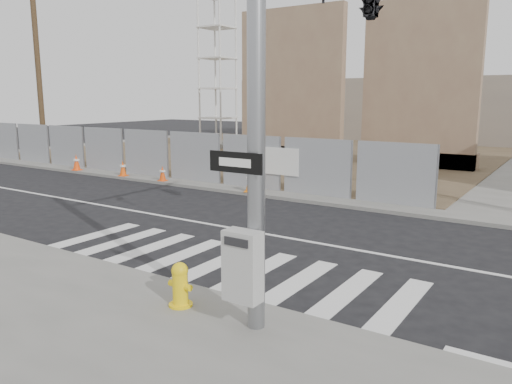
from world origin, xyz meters
The scene contains 13 objects.
ground centered at (0.00, 0.00, 0.00)m, with size 100.00×100.00×0.00m, color black.
sidewalk_far centered at (0.00, 14.00, 0.06)m, with size 50.00×20.00×0.12m, color slate.
signal_pole centered at (2.49, -2.05, 4.78)m, with size 0.96×5.87×7.00m.
chain_link_fence centered at (-10.00, 5.00, 1.12)m, with size 24.60×0.04×2.00m, color gray.
concrete_wall_left centered at (-7.00, 13.08, 3.38)m, with size 6.00×1.30×8.00m.
concrete_wall_right centered at (-0.50, 14.08, 3.38)m, with size 5.50×1.30×8.00m.
crane_tower centered at (-15.00, 17.00, 9.02)m, with size 2.60×2.60×18.15m.
utility_pole_left centered at (-18.00, 5.50, 5.20)m, with size 1.60×0.28×10.00m.
fire_hydrant centered at (1.03, -4.86, 0.49)m, with size 0.46×0.43×0.75m.
traffic_cone_a centered at (-13.64, 4.22, 0.49)m, with size 0.41×0.41×0.76m.
traffic_cone_b centered at (-10.46, 4.22, 0.46)m, with size 0.43×0.43×0.69m.
traffic_cone_c centered at (-8.09, 4.22, 0.43)m, with size 0.36×0.36×0.63m.
traffic_cone_d centered at (-3.70, 4.22, 0.49)m, with size 0.51×0.51×0.77m.
Camera 1 is at (6.37, -10.68, 3.53)m, focal length 35.00 mm.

